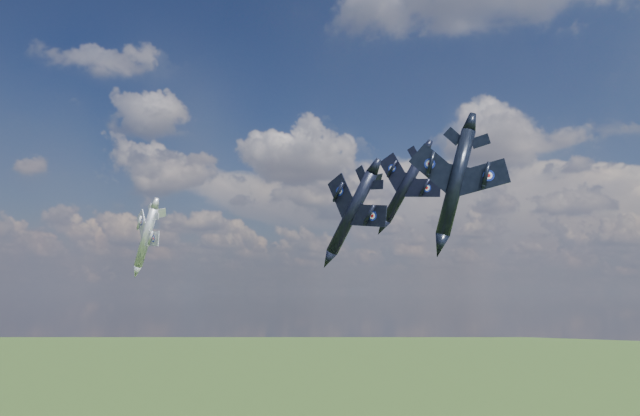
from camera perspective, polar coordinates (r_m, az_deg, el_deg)
The scene contains 4 objects.
jet_lead_navy at distance 78.97m, azimuth 2.91°, elevation -0.44°, with size 11.48×16.01×3.31m, color black, non-canonical shape.
jet_right_navy at distance 56.17m, azimuth 12.31°, elevation 2.31°, with size 9.43×13.15×2.72m, color black, non-canonical shape.
jet_high_navy at distance 87.59m, azimuth 7.79°, elevation 1.98°, with size 10.83×15.09×3.12m, color black, non-canonical shape.
jet_left_silver at distance 103.53m, azimuth -15.62°, elevation -2.59°, with size 10.31×14.38×2.97m, color #999AA2, non-canonical shape.
Camera 1 is at (41.56, -53.37, 71.37)m, focal length 35.00 mm.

